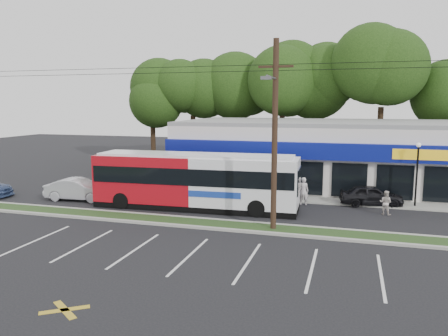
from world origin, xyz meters
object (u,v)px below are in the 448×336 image
Objects in this scene: utility_pole at (271,129)px; car_dark at (371,195)px; metrobus at (195,180)px; lamp_post at (417,167)px; car_silver at (79,189)px; pedestrian_a at (303,191)px; pedestrian_b at (386,203)px.

car_dark is at bearing 54.38° from utility_pole.
utility_pole reaches higher than metrobus.
lamp_post is 1.04× the size of car_dark.
car_dark is at bearing -83.38° from car_silver.
lamp_post is 3.39m from car_dark.
lamp_post reaches higher than pedestrian_a.
car_silver is 3.11× the size of pedestrian_b.
lamp_post is at bearing 43.95° from utility_pole.
utility_pole is at bearing -35.32° from metrobus.
metrobus is 3.27× the size of car_dark.
utility_pole is 12.28× the size of car_dark.
utility_pole is at bearing 83.46° from pedestrian_a.
metrobus is 8.94× the size of pedestrian_b.
lamp_post is at bearing 14.92° from metrobus.
utility_pole is 33.53× the size of pedestrian_b.
car_dark is (10.97, 4.00, -1.19)m from metrobus.
car_silver is 20.48m from pedestrian_b.
metrobus reaches higher than car_dark.
pedestrian_a is (1.06, 6.55, -4.48)m from utility_pole.
car_silver is 15.59m from pedestrian_a.
pedestrian_b is (5.11, -1.24, -0.19)m from pedestrian_a.
car_dark is 2.38m from pedestrian_b.
pedestrian_a is 1.26× the size of pedestrian_b.
car_silver is (-19.66, -4.06, 0.07)m from car_dark.
pedestrian_b is (20.40, 1.80, -0.02)m from car_silver.
lamp_post is 14.39m from metrobus.
utility_pole is 3.75× the size of metrobus.
car_dark is (5.43, 7.57, -4.72)m from utility_pole.
pedestrian_a reaches higher than car_silver.
lamp_post is 0.92× the size of car_silver.
car_dark is at bearing 17.55° from metrobus.
metrobus is at bearing 101.26° from car_dark.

